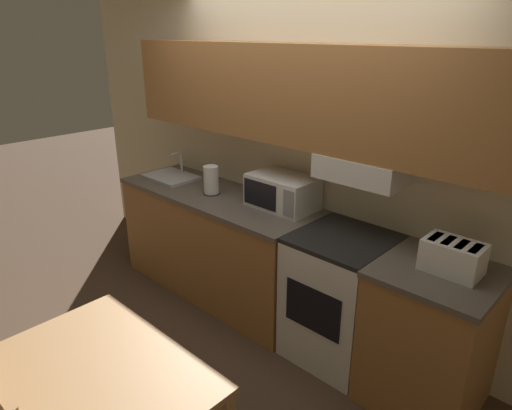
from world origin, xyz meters
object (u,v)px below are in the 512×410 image
at_px(microwave, 283,192).
at_px(paper_towel_roll, 211,180).
at_px(toaster, 453,257).
at_px(dining_table, 100,389).
at_px(stove_range, 340,297).
at_px(sink_basin, 171,176).

xyz_separation_m(microwave, paper_towel_roll, (-0.63, -0.17, -0.01)).
bearing_deg(toaster, paper_towel_roll, -178.36).
relative_size(microwave, paper_towel_roll, 2.17).
distance_m(paper_towel_roll, dining_table, 1.99).
bearing_deg(microwave, paper_towel_roll, -164.89).
xyz_separation_m(stove_range, paper_towel_roll, (-1.28, -0.04, 0.58)).
xyz_separation_m(sink_basin, dining_table, (1.65, -1.67, -0.30)).
xyz_separation_m(sink_basin, paper_towel_roll, (0.60, -0.03, 0.10)).
distance_m(stove_range, microwave, 0.89).
relative_size(microwave, dining_table, 0.47).
relative_size(stove_range, dining_table, 0.84).
bearing_deg(stove_range, toaster, 1.67).
xyz_separation_m(stove_range, toaster, (0.69, 0.02, 0.56)).
bearing_deg(sink_basin, dining_table, -45.35).
distance_m(toaster, dining_table, 1.97).
bearing_deg(dining_table, paper_towel_roll, 122.68).
distance_m(microwave, paper_towel_roll, 0.65).
bearing_deg(microwave, sink_basin, -173.52).
height_order(microwave, toaster, microwave).
distance_m(stove_range, paper_towel_roll, 1.41).
distance_m(stove_range, sink_basin, 1.94).
bearing_deg(toaster, dining_table, -118.56).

